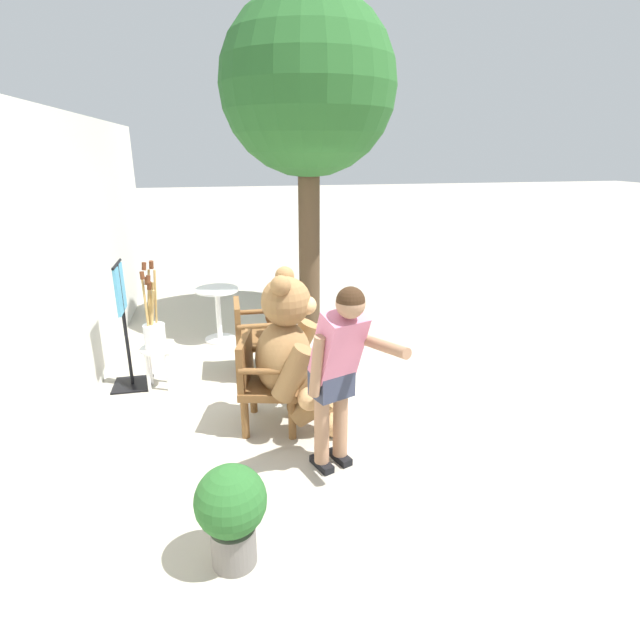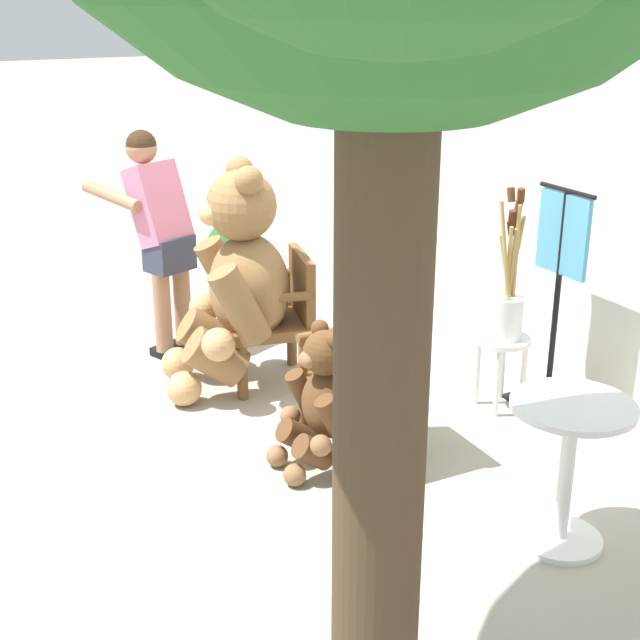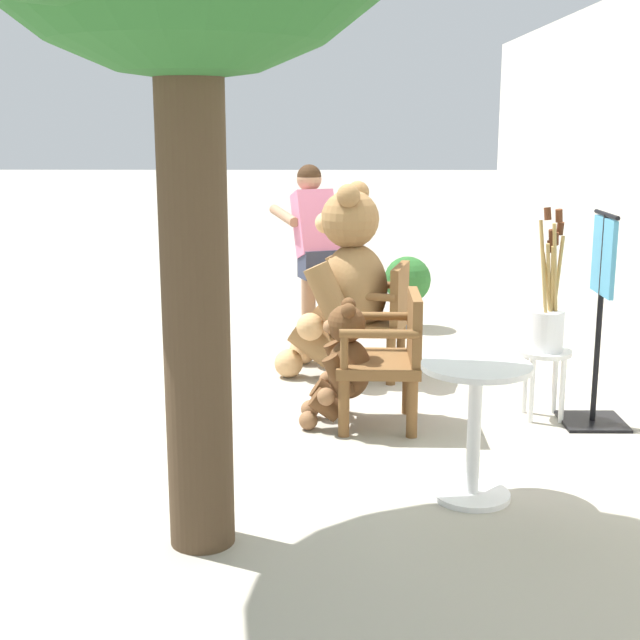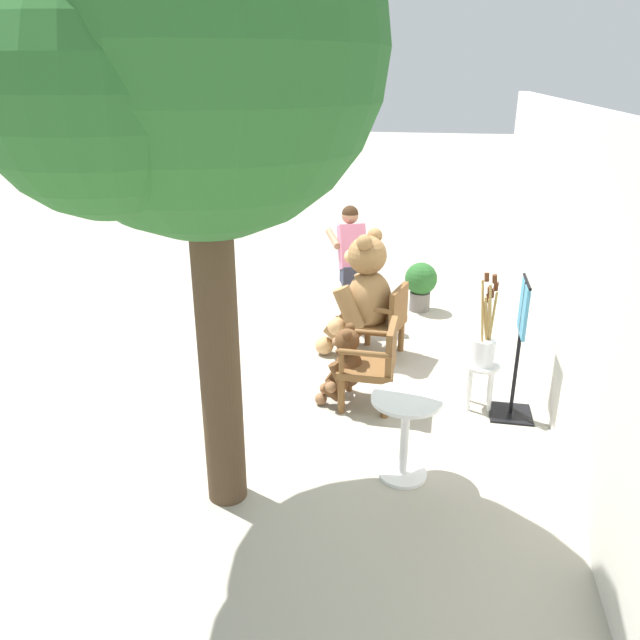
# 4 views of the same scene
# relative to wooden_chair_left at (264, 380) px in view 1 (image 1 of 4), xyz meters

# --- Properties ---
(ground_plane) EXTENTS (60.00, 60.00, 0.00)m
(ground_plane) POSITION_rel_wooden_chair_left_xyz_m (0.57, -0.64, -0.46)
(ground_plane) COLOR #A8A091
(back_wall) EXTENTS (10.00, 0.16, 2.80)m
(back_wall) POSITION_rel_wooden_chair_left_xyz_m (0.57, 1.76, 0.94)
(back_wall) COLOR silver
(back_wall) RESTS_ON ground
(wooden_chair_left) EXTENTS (0.67, 0.64, 0.86)m
(wooden_chair_left) POSITION_rel_wooden_chair_left_xyz_m (0.00, 0.00, 0.00)
(wooden_chair_left) COLOR brown
(wooden_chair_left) RESTS_ON ground
(wooden_chair_right) EXTENTS (0.57, 0.53, 0.86)m
(wooden_chair_right) POSITION_rel_wooden_chair_left_xyz_m (1.15, 0.00, 0.00)
(wooden_chair_right) COLOR brown
(wooden_chair_right) RESTS_ON ground
(teddy_bear_large) EXTENTS (0.92, 0.92, 1.47)m
(teddy_bear_large) POSITION_rel_wooden_chair_left_xyz_m (-0.03, -0.26, 0.26)
(teddy_bear_large) COLOR olive
(teddy_bear_large) RESTS_ON ground
(teddy_bear_small) EXTENTS (0.49, 0.46, 0.82)m
(teddy_bear_small) POSITION_rel_wooden_chair_left_xyz_m (1.15, -0.28, -0.06)
(teddy_bear_small) COLOR brown
(teddy_bear_small) RESTS_ON ground
(person_visitor) EXTENTS (0.69, 0.65, 1.56)m
(person_visitor) POSITION_rel_wooden_chair_left_xyz_m (-0.81, -0.49, 0.46)
(person_visitor) COLOR black
(person_visitor) RESTS_ON ground
(white_stool) EXTENTS (0.34, 0.34, 0.46)m
(white_stool) POSITION_rel_wooden_chair_left_xyz_m (1.00, 1.04, -0.11)
(white_stool) COLOR white
(white_stool) RESTS_ON ground
(brush_bucket) EXTENTS (0.22, 0.22, 0.93)m
(brush_bucket) POSITION_rel_wooden_chair_left_xyz_m (1.00, 1.04, 0.21)
(brush_bucket) COLOR white
(brush_bucket) RESTS_ON white_stool
(round_side_table) EXTENTS (0.56, 0.56, 0.72)m
(round_side_table) POSITION_rel_wooden_chair_left_xyz_m (2.29, 0.38, -0.01)
(round_side_table) COLOR white
(round_side_table) RESTS_ON ground
(patio_tree) EXTENTS (2.41, 2.29, 4.36)m
(patio_tree) POSITION_rel_wooden_chair_left_xyz_m (2.90, -1.01, 2.69)
(patio_tree) COLOR #473523
(patio_tree) RESTS_ON ground
(potted_plant) EXTENTS (0.44, 0.44, 0.68)m
(potted_plant) POSITION_rel_wooden_chair_left_xyz_m (-1.61, 0.36, -0.07)
(potted_plant) COLOR slate
(potted_plant) RESTS_ON ground
(clothing_display_stand) EXTENTS (0.44, 0.40, 1.36)m
(clothing_display_stand) POSITION_rel_wooden_chair_left_xyz_m (1.11, 1.34, 0.26)
(clothing_display_stand) COLOR black
(clothing_display_stand) RESTS_ON ground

